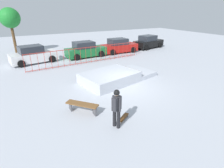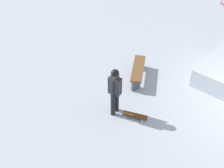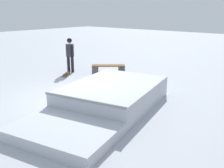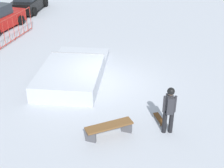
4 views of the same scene
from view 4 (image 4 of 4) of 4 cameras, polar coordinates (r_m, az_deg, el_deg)
The scene contains 6 objects.
ground_plane at distance 13.69m, azimuth -1.21°, elevation 0.15°, with size 60.00×60.00×0.00m, color #B2B7C1.
skate_ramp at distance 14.01m, azimuth -7.28°, elevation 2.06°, with size 5.84×3.71×0.74m.
skater at distance 10.31m, azimuth 10.52°, elevation -4.20°, with size 0.43×0.42×1.73m.
skateboard at distance 11.34m, azimuth 8.77°, elevation -6.36°, with size 0.78×0.61×0.09m.
park_bench at distance 10.30m, azimuth -0.54°, elevation -8.09°, with size 1.37×1.46×0.48m.
parked_car_black at distance 25.51m, azimuth -15.09°, elevation 14.46°, with size 4.36×2.56×1.60m.
Camera 4 is at (-11.33, -4.12, 6.49)m, focal length 49.63 mm.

